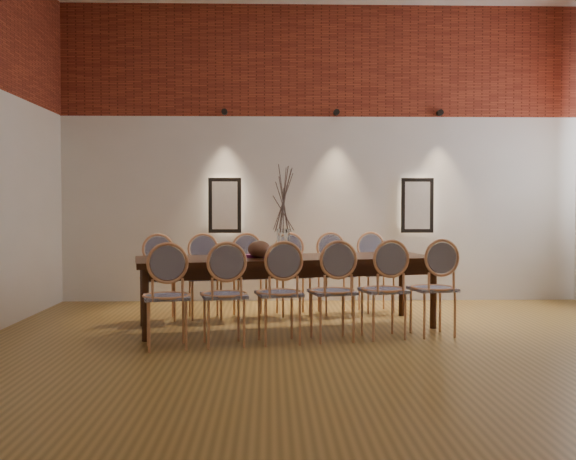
{
  "coord_description": "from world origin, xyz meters",
  "views": [
    {
      "loc": [
        -0.7,
        -5.63,
        1.28
      ],
      "look_at": [
        -0.51,
        1.09,
        1.05
      ],
      "focal_mm": 42.0,
      "sensor_mm": 36.0,
      "label": 1
    }
  ],
  "objects_px": {
    "chair_near_c": "(279,293)",
    "chair_near_f": "(433,288)",
    "chair_near_a": "(167,297)",
    "chair_far_f": "(376,273)",
    "bowl": "(259,249)",
    "chair_far_c": "(250,276)",
    "chair_far_e": "(335,274)",
    "chair_near_b": "(224,295)",
    "vase": "(283,243)",
    "chair_near_d": "(332,292)",
    "chair_far_a": "(159,279)",
    "book": "(256,256)",
    "chair_near_e": "(383,290)",
    "dining_table": "(287,292)",
    "chair_far_b": "(205,277)",
    "chair_far_d": "(293,275)"
  },
  "relations": [
    {
      "from": "chair_near_c",
      "to": "chair_near_f",
      "type": "xyz_separation_m",
      "value": [
        1.53,
        0.32,
        0.0
      ]
    },
    {
      "from": "chair_near_a",
      "to": "chair_far_f",
      "type": "bearing_deg",
      "value": 30.98
    },
    {
      "from": "chair_near_f",
      "to": "bowl",
      "type": "xyz_separation_m",
      "value": [
        -1.73,
        0.39,
        0.37
      ]
    },
    {
      "from": "chair_far_f",
      "to": "chair_near_c",
      "type": "bearing_deg",
      "value": 45.02
    },
    {
      "from": "chair_far_c",
      "to": "chair_far_e",
      "type": "xyz_separation_m",
      "value": [
        1.02,
        0.21,
        0.0
      ]
    },
    {
      "from": "chair_near_b",
      "to": "chair_far_f",
      "type": "height_order",
      "value": "same"
    },
    {
      "from": "chair_far_c",
      "to": "vase",
      "type": "xyz_separation_m",
      "value": [
        0.38,
        -0.72,
        0.43
      ]
    },
    {
      "from": "chair_near_c",
      "to": "chair_far_e",
      "type": "relative_size",
      "value": 1.0
    },
    {
      "from": "chair_near_d",
      "to": "chair_near_f",
      "type": "distance_m",
      "value": 1.04
    },
    {
      "from": "chair_near_a",
      "to": "chair_far_a",
      "type": "distance_m",
      "value": 1.57
    },
    {
      "from": "chair_near_c",
      "to": "chair_near_d",
      "type": "height_order",
      "value": "same"
    },
    {
      "from": "chair_far_c",
      "to": "chair_near_a",
      "type": "bearing_deg",
      "value": 56.32
    },
    {
      "from": "chair_near_a",
      "to": "book",
      "type": "xyz_separation_m",
      "value": [
        0.79,
        1.01,
        0.3
      ]
    },
    {
      "from": "chair_far_a",
      "to": "bowl",
      "type": "distance_m",
      "value": 1.35
    },
    {
      "from": "chair_near_e",
      "to": "vase",
      "type": "xyz_separation_m",
      "value": [
        -0.96,
        0.6,
        0.43
      ]
    },
    {
      "from": "book",
      "to": "chair_near_b",
      "type": "bearing_deg",
      "value": -107.38
    },
    {
      "from": "dining_table",
      "to": "chair_near_d",
      "type": "bearing_deg",
      "value": -71.57
    },
    {
      "from": "chair_near_d",
      "to": "chair_near_b",
      "type": "bearing_deg",
      "value": 180.0
    },
    {
      "from": "chair_near_a",
      "to": "chair_far_b",
      "type": "height_order",
      "value": "same"
    },
    {
      "from": "chair_near_c",
      "to": "chair_far_b",
      "type": "distance_m",
      "value": 1.65
    },
    {
      "from": "chair_near_b",
      "to": "vase",
      "type": "height_order",
      "value": "vase"
    },
    {
      "from": "book",
      "to": "chair_near_d",
      "type": "bearing_deg",
      "value": -42.9
    },
    {
      "from": "dining_table",
      "to": "bowl",
      "type": "height_order",
      "value": "bowl"
    },
    {
      "from": "chair_far_a",
      "to": "chair_far_d",
      "type": "bearing_deg",
      "value": -180.0
    },
    {
      "from": "chair_near_a",
      "to": "chair_near_d",
      "type": "height_order",
      "value": "same"
    },
    {
      "from": "chair_near_b",
      "to": "chair_far_d",
      "type": "xyz_separation_m",
      "value": [
        0.7,
        1.75,
        0.0
      ]
    },
    {
      "from": "chair_near_e",
      "to": "chair_far_c",
      "type": "height_order",
      "value": "same"
    },
    {
      "from": "chair_near_f",
      "to": "chair_near_a",
      "type": "bearing_deg",
      "value": 180.0
    },
    {
      "from": "chair_near_d",
      "to": "bowl",
      "type": "xyz_separation_m",
      "value": [
        -0.71,
        0.6,
        0.37
      ]
    },
    {
      "from": "chair_far_d",
      "to": "bowl",
      "type": "relative_size",
      "value": 3.92
    },
    {
      "from": "vase",
      "to": "bowl",
      "type": "height_order",
      "value": "vase"
    },
    {
      "from": "chair_far_c",
      "to": "chair_far_d",
      "type": "xyz_separation_m",
      "value": [
        0.51,
        0.11,
        0.0
      ]
    },
    {
      "from": "chair_far_a",
      "to": "chair_far_b",
      "type": "bearing_deg",
      "value": 180.0
    },
    {
      "from": "chair_near_d",
      "to": "vase",
      "type": "relative_size",
      "value": 3.13
    },
    {
      "from": "chair_near_d",
      "to": "vase",
      "type": "height_order",
      "value": "vase"
    },
    {
      "from": "chair_near_c",
      "to": "chair_far_b",
      "type": "xyz_separation_m",
      "value": [
        -0.83,
        1.43,
        0.0
      ]
    },
    {
      "from": "chair_near_f",
      "to": "chair_far_c",
      "type": "xyz_separation_m",
      "value": [
        -1.85,
        1.21,
        0.0
      ]
    },
    {
      "from": "chair_near_c",
      "to": "chair_near_d",
      "type": "bearing_deg",
      "value": 0.0
    },
    {
      "from": "chair_near_d",
      "to": "chair_far_e",
      "type": "relative_size",
      "value": 1.0
    },
    {
      "from": "chair_far_d",
      "to": "chair_far_f",
      "type": "height_order",
      "value": "same"
    },
    {
      "from": "chair_far_c",
      "to": "chair_near_e",
      "type": "bearing_deg",
      "value": 123.68
    },
    {
      "from": "chair_near_c",
      "to": "chair_far_d",
      "type": "xyz_separation_m",
      "value": [
        0.19,
        1.64,
        0.0
      ]
    },
    {
      "from": "chair_far_c",
      "to": "vase",
      "type": "height_order",
      "value": "vase"
    },
    {
      "from": "book",
      "to": "vase",
      "type": "bearing_deg",
      "value": 3.63
    },
    {
      "from": "chair_far_e",
      "to": "book",
      "type": "height_order",
      "value": "chair_far_e"
    },
    {
      "from": "chair_near_d",
      "to": "chair_far_f",
      "type": "xyz_separation_m",
      "value": [
        0.7,
        1.75,
        0.0
      ]
    },
    {
      "from": "chair_far_a",
      "to": "book",
      "type": "bearing_deg",
      "value": 142.89
    },
    {
      "from": "chair_near_a",
      "to": "chair_far_e",
      "type": "xyz_separation_m",
      "value": [
        1.72,
        1.96,
        0.0
      ]
    },
    {
      "from": "chair_near_c",
      "to": "bowl",
      "type": "xyz_separation_m",
      "value": [
        -0.2,
        0.71,
        0.37
      ]
    },
    {
      "from": "dining_table",
      "to": "chair_far_c",
      "type": "distance_m",
      "value": 0.83
    }
  ]
}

